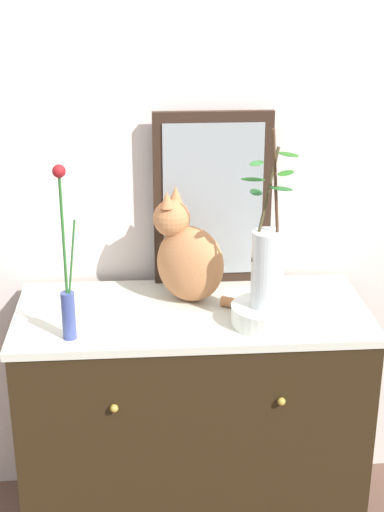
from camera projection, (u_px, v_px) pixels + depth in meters
name	position (u px, v px, depth m)	size (l,w,h in m)	color
wall_back	(185.00, 139.00, 2.42)	(4.40, 0.08, 2.60)	silver
sideboard	(192.00, 423.00, 2.44)	(1.10, 0.51, 0.83)	black
mirror_leaning	(213.00, 200.00, 2.40)	(0.39, 0.03, 0.58)	black
cat_sitting	(188.00, 257.00, 2.31)	(0.42, 0.28, 0.36)	#BA7749
vase_slim_green	(67.00, 287.00, 2.06)	(0.06, 0.04, 0.51)	#3C4C91
bowl_porcelain	(266.00, 315.00, 2.19)	(0.21, 0.21, 0.06)	white
vase_glass_clear	(268.00, 264.00, 2.14)	(0.15, 0.20, 0.53)	silver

